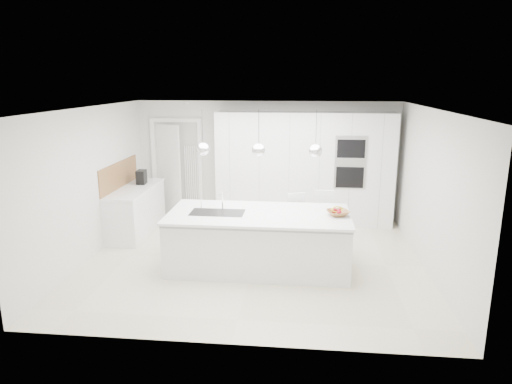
# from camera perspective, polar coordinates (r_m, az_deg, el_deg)

# --- Properties ---
(floor) EXTENTS (5.50, 5.50, 0.00)m
(floor) POSITION_cam_1_polar(r_m,az_deg,el_deg) (7.69, -0.23, -8.53)
(floor) COLOR beige
(floor) RESTS_ON ground
(wall_back) EXTENTS (5.50, 0.00, 5.50)m
(wall_back) POSITION_cam_1_polar(r_m,az_deg,el_deg) (9.74, 1.33, 3.95)
(wall_back) COLOR silver
(wall_back) RESTS_ON ground
(wall_left) EXTENTS (0.00, 5.00, 5.00)m
(wall_left) POSITION_cam_1_polar(r_m,az_deg,el_deg) (8.06, -20.06, 1.00)
(wall_left) COLOR silver
(wall_left) RESTS_ON ground
(ceiling) EXTENTS (5.50, 5.50, 0.00)m
(ceiling) POSITION_cam_1_polar(r_m,az_deg,el_deg) (7.12, -0.25, 10.42)
(ceiling) COLOR white
(ceiling) RESTS_ON wall_back
(tall_cabinets) EXTENTS (3.60, 0.60, 2.30)m
(tall_cabinets) POSITION_cam_1_polar(r_m,az_deg,el_deg) (9.44, 6.03, 2.93)
(tall_cabinets) COLOR white
(tall_cabinets) RESTS_ON floor
(oven_stack) EXTENTS (0.62, 0.04, 1.05)m
(oven_stack) POSITION_cam_1_polar(r_m,az_deg,el_deg) (9.14, 11.72, 3.64)
(oven_stack) COLOR #A5A5A8
(oven_stack) RESTS_ON tall_cabinets
(doorway_frame) EXTENTS (1.11, 0.08, 2.13)m
(doorway_frame) POSITION_cam_1_polar(r_m,az_deg,el_deg) (10.09, -9.81, 2.80)
(doorway_frame) COLOR white
(doorway_frame) RESTS_ON floor
(hallway_door) EXTENTS (0.76, 0.38, 2.00)m
(hallway_door) POSITION_cam_1_polar(r_m,az_deg,el_deg) (10.12, -11.25, 2.65)
(hallway_door) COLOR white
(hallway_door) RESTS_ON floor
(radiator) EXTENTS (0.32, 0.04, 1.40)m
(radiator) POSITION_cam_1_polar(r_m,az_deg,el_deg) (10.04, -8.03, 1.78)
(radiator) COLOR white
(radiator) RESTS_ON floor
(left_base_cabinets) EXTENTS (0.60, 1.80, 0.86)m
(left_base_cabinets) POSITION_cam_1_polar(r_m,az_deg,el_deg) (9.21, -14.76, -2.34)
(left_base_cabinets) COLOR white
(left_base_cabinets) RESTS_ON floor
(left_worktop) EXTENTS (0.62, 1.82, 0.04)m
(left_worktop) POSITION_cam_1_polar(r_m,az_deg,el_deg) (9.10, -14.94, 0.39)
(left_worktop) COLOR white
(left_worktop) RESTS_ON left_base_cabinets
(oak_backsplash) EXTENTS (0.02, 1.80, 0.50)m
(oak_backsplash) POSITION_cam_1_polar(r_m,az_deg,el_deg) (9.15, -16.73, 2.07)
(oak_backsplash) COLOR olive
(oak_backsplash) RESTS_ON wall_left
(island_base) EXTENTS (2.80, 1.20, 0.86)m
(island_base) POSITION_cam_1_polar(r_m,az_deg,el_deg) (7.24, 0.30, -6.31)
(island_base) COLOR white
(island_base) RESTS_ON floor
(island_worktop) EXTENTS (2.84, 1.40, 0.04)m
(island_worktop) POSITION_cam_1_polar(r_m,az_deg,el_deg) (7.15, 0.35, -2.78)
(island_worktop) COLOR white
(island_worktop) RESTS_ON island_base
(island_sink) EXTENTS (0.84, 0.44, 0.18)m
(island_sink) POSITION_cam_1_polar(r_m,az_deg,el_deg) (7.21, -4.85, -3.19)
(island_sink) COLOR #3F3F42
(island_sink) RESTS_ON island_worktop
(island_tap) EXTENTS (0.02, 0.02, 0.30)m
(island_tap) POSITION_cam_1_polar(r_m,az_deg,el_deg) (7.32, -4.22, -1.03)
(island_tap) COLOR white
(island_tap) RESTS_ON island_worktop
(pendant_left) EXTENTS (0.20, 0.20, 0.20)m
(pendant_left) POSITION_cam_1_polar(r_m,az_deg,el_deg) (7.01, -6.65, 5.34)
(pendant_left) COLOR white
(pendant_left) RESTS_ON ceiling
(pendant_mid) EXTENTS (0.20, 0.20, 0.20)m
(pendant_mid) POSITION_cam_1_polar(r_m,az_deg,el_deg) (6.88, 0.32, 5.27)
(pendant_mid) COLOR white
(pendant_mid) RESTS_ON ceiling
(pendant_right) EXTENTS (0.20, 0.20, 0.20)m
(pendant_right) POSITION_cam_1_polar(r_m,az_deg,el_deg) (6.85, 7.45, 5.11)
(pendant_right) COLOR white
(pendant_right) RESTS_ON ceiling
(fruit_bowl) EXTENTS (0.40, 0.40, 0.08)m
(fruit_bowl) POSITION_cam_1_polar(r_m,az_deg,el_deg) (7.10, 10.19, -2.61)
(fruit_bowl) COLOR olive
(fruit_bowl) RESTS_ON island_worktop
(espresso_machine) EXTENTS (0.18, 0.27, 0.28)m
(espresso_machine) POSITION_cam_1_polar(r_m,az_deg,el_deg) (9.38, -14.13, 1.82)
(espresso_machine) COLOR black
(espresso_machine) RESTS_ON left_worktop
(bar_stool_left) EXTENTS (0.45, 0.54, 1.01)m
(bar_stool_left) POSITION_cam_1_polar(r_m,az_deg,el_deg) (7.93, 5.00, -3.96)
(bar_stool_left) COLOR white
(bar_stool_left) RESTS_ON floor
(bar_stool_right) EXTENTS (0.35, 0.48, 1.05)m
(bar_stool_right) POSITION_cam_1_polar(r_m,az_deg,el_deg) (8.03, 8.49, -3.70)
(bar_stool_right) COLOR white
(bar_stool_right) RESTS_ON floor
(apple_a) EXTENTS (0.08, 0.08, 0.08)m
(apple_a) POSITION_cam_1_polar(r_m,az_deg,el_deg) (7.11, 9.75, -2.33)
(apple_a) COLOR #A70B21
(apple_a) RESTS_ON fruit_bowl
(apple_b) EXTENTS (0.07, 0.07, 0.07)m
(apple_b) POSITION_cam_1_polar(r_m,az_deg,el_deg) (7.11, 10.35, -2.37)
(apple_b) COLOR #A70B21
(apple_b) RESTS_ON fruit_bowl
(apple_c) EXTENTS (0.07, 0.07, 0.07)m
(apple_c) POSITION_cam_1_polar(r_m,az_deg,el_deg) (7.06, 10.35, -2.49)
(apple_c) COLOR #A70B21
(apple_c) RESTS_ON fruit_bowl
(apple_extra_3) EXTENTS (0.07, 0.07, 0.07)m
(apple_extra_3) POSITION_cam_1_polar(r_m,az_deg,el_deg) (7.05, 10.35, -2.54)
(apple_extra_3) COLOR #A70B21
(apple_extra_3) RESTS_ON fruit_bowl
(banana_bunch) EXTENTS (0.22, 0.16, 0.19)m
(banana_bunch) POSITION_cam_1_polar(r_m,az_deg,el_deg) (7.06, 10.10, -2.15)
(banana_bunch) COLOR yellow
(banana_bunch) RESTS_ON fruit_bowl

